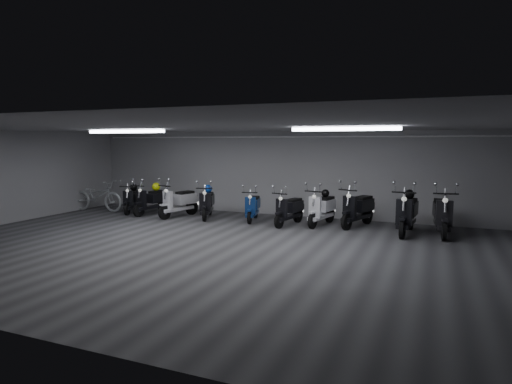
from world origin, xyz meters
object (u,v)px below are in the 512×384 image
at_px(scooter_0, 132,196).
at_px(scooter_7, 358,203).
at_px(scooter_1, 151,196).
at_px(scooter_2, 178,197).
at_px(bicycle, 97,192).
at_px(helmet_1, 325,193).
at_px(scooter_8, 407,207).
at_px(scooter_4, 253,202).
at_px(helmet_4, 156,187).
at_px(scooter_3, 207,199).
at_px(scooter_6, 322,203).
at_px(scooter_5, 289,205).
at_px(scooter_9, 442,208).
at_px(helmet_3, 134,187).
at_px(helmet_0, 208,189).
at_px(helmet_2, 409,194).

relative_size(scooter_0, scooter_7, 0.86).
xyz_separation_m(scooter_1, scooter_2, (1.12, -0.07, 0.03)).
xyz_separation_m(bicycle, helmet_1, (8.12, 0.62, 0.27)).
bearing_deg(scooter_8, scooter_4, -177.56).
distance_m(scooter_4, scooter_8, 4.57).
bearing_deg(helmet_4, scooter_3, -4.40).
distance_m(scooter_6, bicycle, 8.08).
distance_m(scooter_5, scooter_7, 1.99).
relative_size(scooter_0, scooter_5, 0.98).
xyz_separation_m(scooter_9, helmet_4, (-9.03, 0.09, 0.20)).
height_order(scooter_1, scooter_4, scooter_1).
relative_size(scooter_5, scooter_7, 0.88).
relative_size(scooter_1, scooter_7, 0.91).
height_order(scooter_0, helmet_4, scooter_0).
height_order(bicycle, helmet_4, bicycle).
height_order(scooter_0, bicycle, bicycle).
bearing_deg(scooter_9, scooter_0, 175.89).
xyz_separation_m(scooter_7, helmet_1, (-0.97, 0.07, 0.24)).
bearing_deg(bicycle, scooter_8, -92.42).
distance_m(scooter_5, scooter_9, 4.16).
xyz_separation_m(scooter_9, helmet_3, (-9.99, 0.11, 0.14)).
relative_size(scooter_3, helmet_0, 6.24).
height_order(scooter_4, helmet_4, scooter_4).
xyz_separation_m(scooter_3, scooter_4, (1.54, 0.12, -0.05)).
height_order(scooter_2, helmet_2, scooter_2).
bearing_deg(scooter_6, bicycle, -166.06).
xyz_separation_m(scooter_1, helmet_4, (0.04, 0.23, 0.29)).
bearing_deg(scooter_2, helmet_2, 17.39).
xyz_separation_m(scooter_7, scooter_8, (1.38, -0.50, 0.04)).
relative_size(scooter_5, scooter_9, 0.84).
height_order(scooter_2, scooter_9, scooter_9).
bearing_deg(helmet_2, scooter_1, -178.31).
xyz_separation_m(scooter_2, scooter_9, (7.95, 0.21, 0.07)).
xyz_separation_m(scooter_1, scooter_6, (5.81, 0.30, 0.02)).
bearing_deg(bicycle, scooter_7, -89.22).
xyz_separation_m(scooter_4, helmet_0, (-1.63, 0.10, 0.34)).
bearing_deg(helmet_4, scooter_0, -167.75).
bearing_deg(helmet_4, scooter_1, -99.83).
bearing_deg(scooter_7, helmet_3, -160.02).
bearing_deg(helmet_4, scooter_4, -0.54).
height_order(scooter_5, helmet_3, scooter_5).
xyz_separation_m(scooter_1, helmet_1, (5.85, 0.55, 0.30)).
bearing_deg(scooter_6, helmet_3, -168.34).
relative_size(scooter_8, helmet_2, 7.42).
relative_size(scooter_2, helmet_1, 7.64).
height_order(scooter_3, helmet_0, scooter_3).
xyz_separation_m(scooter_6, scooter_9, (3.26, -0.16, 0.07)).
height_order(scooter_8, helmet_1, scooter_8).
bearing_deg(scooter_1, scooter_5, 9.25).
bearing_deg(scooter_1, scooter_7, 13.79).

